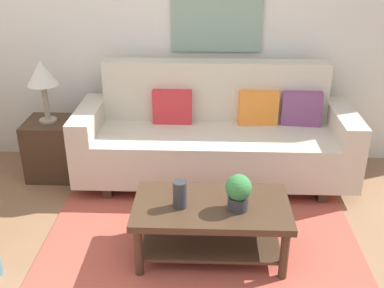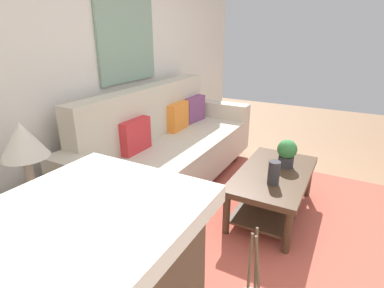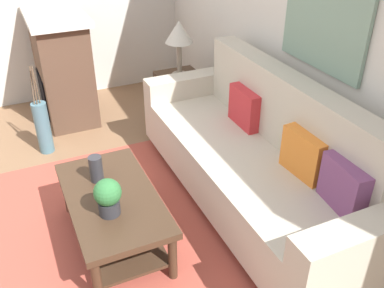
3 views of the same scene
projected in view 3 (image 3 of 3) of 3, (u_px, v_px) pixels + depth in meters
name	position (u px, v px, depth m)	size (l,w,h in m)	color
ground_plane	(41.00, 257.00, 3.05)	(9.38, 9.38, 0.00)	#8C6647
wall_back	(320.00, 31.00, 3.14)	(5.38, 0.10, 2.70)	silver
area_rug	(110.00, 236.00, 3.23)	(2.39, 1.88, 0.01)	#B24C3D
couch	(256.00, 160.00, 3.35)	(2.49, 0.84, 1.08)	beige
throw_pillow_crimson	(245.00, 107.00, 3.57)	(0.36, 0.12, 0.32)	red
throw_pillow_orange	(304.00, 154.00, 2.95)	(0.36, 0.12, 0.32)	orange
throw_pillow_plum	(344.00, 186.00, 2.64)	(0.36, 0.12, 0.32)	#7A4270
coffee_table	(113.00, 208.00, 3.02)	(1.10, 0.60, 0.43)	#422D1E
tabletop_vase	(96.00, 169.00, 3.07)	(0.10, 0.10, 0.20)	#2D2D33
potted_plant_tabletop	(108.00, 196.00, 2.73)	(0.18, 0.18, 0.26)	#2D2D33
side_table	(180.00, 99.00, 4.63)	(0.44, 0.44, 0.56)	#422D1E
table_lamp	(179.00, 34.00, 4.26)	(0.28, 0.28, 0.57)	gray
fireplace	(62.00, 66.00, 4.63)	(1.02, 0.58, 1.16)	brown
floor_vase	(43.00, 128.00, 4.13)	(0.14, 0.14, 0.52)	slate
floor_vase_branch_a	(35.00, 86.00, 3.89)	(0.01, 0.01, 0.36)	brown
floor_vase_branch_b	(36.00, 85.00, 3.91)	(0.01, 0.01, 0.36)	brown
floor_vase_branch_c	(32.00, 85.00, 3.90)	(0.01, 0.01, 0.36)	brown
framed_painting	(326.00, 11.00, 2.94)	(0.85, 0.03, 0.81)	gray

